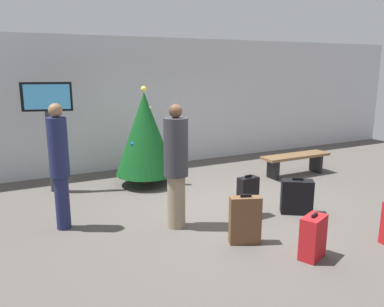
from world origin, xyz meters
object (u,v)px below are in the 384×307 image
at_px(flight_info_kiosk, 48,116).
at_px(suitcase_3, 245,220).
at_px(holiday_tree, 145,134).
at_px(suitcase_2, 248,197).
at_px(waiting_bench, 296,159).
at_px(traveller_1, 59,163).
at_px(traveller_0, 176,164).
at_px(suitcase_0, 297,197).
at_px(suitcase_4, 313,237).

height_order(flight_info_kiosk, suitcase_3, flight_info_kiosk).
bearing_deg(holiday_tree, suitcase_2, -70.39).
distance_m(holiday_tree, suitcase_2, 2.71).
relative_size(suitcase_2, suitcase_3, 0.99).
relative_size(flight_info_kiosk, suitcase_2, 3.01).
bearing_deg(suitcase_2, flight_info_kiosk, 133.17).
xyz_separation_m(waiting_bench, traveller_1, (-5.21, -0.72, 0.67)).
bearing_deg(suitcase_2, waiting_bench, 33.41).
distance_m(traveller_0, suitcase_3, 1.32).
bearing_deg(traveller_1, suitcase_2, -17.29).
distance_m(holiday_tree, suitcase_0, 3.29).
height_order(traveller_0, suitcase_2, traveller_0).
bearing_deg(suitcase_3, suitcase_4, -54.92).
bearing_deg(suitcase_3, suitcase_2, 53.17).
distance_m(holiday_tree, suitcase_4, 4.17).
height_order(traveller_0, suitcase_4, traveller_0).
height_order(holiday_tree, flight_info_kiosk, flight_info_kiosk).
xyz_separation_m(waiting_bench, suitcase_2, (-2.41, -1.59, -0.03)).
xyz_separation_m(holiday_tree, suitcase_4, (0.80, -4.02, -0.80)).
xyz_separation_m(traveller_0, suitcase_2, (1.22, -0.15, -0.67)).
relative_size(suitcase_2, suitcase_4, 1.18).
distance_m(holiday_tree, traveller_1, 2.49).
distance_m(suitcase_0, suitcase_2, 0.86).
xyz_separation_m(holiday_tree, waiting_bench, (3.29, -0.86, -0.72)).
height_order(flight_info_kiosk, suitcase_0, flight_info_kiosk).
bearing_deg(waiting_bench, holiday_tree, 165.36).
height_order(traveller_1, suitcase_2, traveller_1).
distance_m(flight_info_kiosk, suitcase_0, 4.83).
xyz_separation_m(traveller_0, suitcase_4, (1.15, -1.72, -0.72)).
relative_size(flight_info_kiosk, suitcase_0, 3.47).
bearing_deg(suitcase_2, suitcase_3, -126.83).
xyz_separation_m(traveller_1, suitcase_0, (3.62, -1.12, -0.75)).
height_order(suitcase_0, suitcase_3, suitcase_3).
distance_m(traveller_1, suitcase_2, 3.01).
bearing_deg(suitcase_3, traveller_0, 122.85).
xyz_separation_m(traveller_1, suitcase_4, (2.72, -2.44, -0.75)).
bearing_deg(holiday_tree, suitcase_4, -78.71).
xyz_separation_m(traveller_0, suitcase_3, (0.62, -0.96, -0.66)).
distance_m(traveller_1, suitcase_0, 3.86).
distance_m(holiday_tree, flight_info_kiosk, 1.89).
distance_m(traveller_0, suitcase_4, 2.19).
relative_size(holiday_tree, flight_info_kiosk, 0.96).
xyz_separation_m(traveller_0, suitcase_0, (2.05, -0.40, -0.71)).
height_order(traveller_0, suitcase_0, traveller_0).
height_order(flight_info_kiosk, suitcase_4, flight_info_kiosk).
bearing_deg(suitcase_3, flight_info_kiosk, 119.49).
xyz_separation_m(suitcase_2, suitcase_4, (-0.07, -1.57, -0.05)).
relative_size(traveller_1, suitcase_3, 2.67).
bearing_deg(suitcase_2, traveller_1, 162.71).
bearing_deg(traveller_1, suitcase_0, -17.23).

